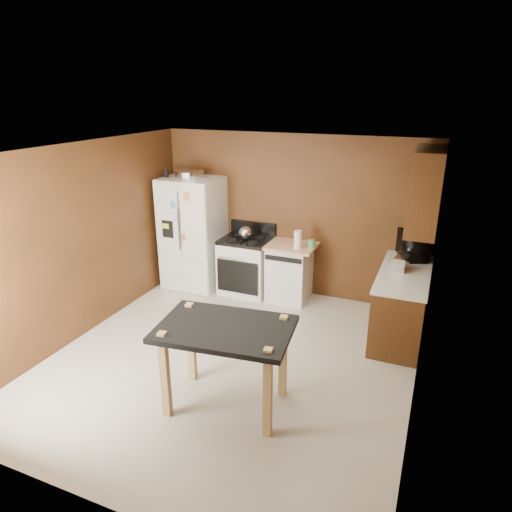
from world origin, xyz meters
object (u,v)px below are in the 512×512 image
Objects in this scene: green_canister at (311,243)px; island at (225,339)px; microwave at (412,246)px; gas_range at (246,265)px; paper_towel at (298,240)px; toaster at (401,263)px; roasting_pan at (190,174)px; dishwasher at (289,271)px; pen_cup at (166,174)px; refrigerator at (193,233)px; kettle at (245,233)px.

green_canister reaches higher than island.
microwave is 0.53× the size of gas_range.
paper_towel is 0.23m from green_canister.
microwave is at bearing 91.43° from toaster.
dishwasher is (1.65, 0.08, -1.40)m from roasting_pan.
green_canister is 1.41m from toaster.
roasting_pan is 4.03× the size of green_canister.
roasting_pan is 1.68m from gas_range.
microwave reaches higher than island.
dishwasher is (-1.65, 0.46, -0.54)m from toaster.
paper_towel is 0.24× the size of gas_range.
pen_cup is (-0.37, -0.09, -0.00)m from roasting_pan.
refrigerator is 1.69m from dishwasher.
kettle is at bearing -76.71° from gas_range.
green_canister is 0.12× the size of dishwasher.
microwave reaches higher than dishwasher.
paper_towel is at bearing -1.32° from roasting_pan.
refrigerator is at bearing -176.73° from toaster.
dishwasher is at bearing 73.54° from microwave.
toaster is at bearing 151.31° from microwave.
refrigerator reaches higher than dishwasher.
toaster is (1.33, -0.47, 0.05)m from green_canister.
roasting_pan is at bearing 125.69° from island.
roasting_pan is 0.38m from pen_cup.
paper_towel is at bearing -6.15° from gas_range.
microwave is at bearing 3.95° from dishwasher.
toaster is 2.47m from gas_range.
dishwasher is at bearing 174.30° from toaster.
green_canister is at bearing 36.87° from paper_towel.
kettle is 2.80m from island.
roasting_pan reaches higher than refrigerator.
kettle reaches higher than dishwasher.
paper_towel is 0.30× the size of dishwasher.
microwave is at bearing 4.41° from green_canister.
island is (0.95, -2.67, 0.32)m from gas_range.
roasting_pan reaches higher than gas_range.
pen_cup is at bearing -173.60° from gas_range.
dishwasher is at bearing 5.21° from kettle.
green_canister is at bearing 1.97° from dishwasher.
refrigerator is at bearing 73.08° from microwave.
microwave is (2.45, 0.18, 0.06)m from kettle.
microwave is at bearing 8.58° from paper_towel.
roasting_pan is 3.48m from microwave.
island is at bearing -112.71° from toaster.
roasting_pan is 2.17m from dishwasher.
paper_towel reaches higher than gas_range.
pen_cup is 0.44× the size of toaster.
pen_cup reaches higher than paper_towel.
gas_range is (1.29, 0.15, -1.39)m from pen_cup.
toaster is 0.43× the size of microwave.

